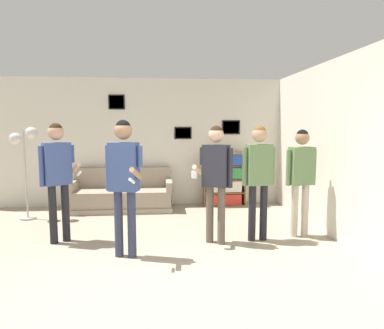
# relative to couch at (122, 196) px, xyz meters

# --- Properties ---
(ground_plane) EXTENTS (20.00, 20.00, 0.00)m
(ground_plane) POSITION_rel_couch_xyz_m (0.63, -3.89, -0.28)
(ground_plane) COLOR gray
(wall_back) EXTENTS (7.91, 0.08, 2.70)m
(wall_back) POSITION_rel_couch_xyz_m (0.63, 0.42, 1.07)
(wall_back) COLOR silver
(wall_back) RESTS_ON ground_plane
(wall_right) EXTENTS (0.06, 6.68, 2.70)m
(wall_right) POSITION_rel_couch_xyz_m (3.41, -1.75, 1.07)
(wall_right) COLOR silver
(wall_right) RESTS_ON ground_plane
(couch) EXTENTS (2.03, 0.80, 0.83)m
(couch) POSITION_rel_couch_xyz_m (0.00, 0.00, 0.00)
(couch) COLOR gray
(couch) RESTS_ON ground_plane
(bookshelf) EXTENTS (0.89, 0.30, 1.13)m
(bookshelf) POSITION_rel_couch_xyz_m (2.15, 0.20, 0.28)
(bookshelf) COLOR brown
(bookshelf) RESTS_ON ground_plane
(floor_lamp) EXTENTS (0.50, 0.28, 1.68)m
(floor_lamp) POSITION_rel_couch_xyz_m (-1.65, -0.56, 1.06)
(floor_lamp) COLOR #ADA89E
(floor_lamp) RESTS_ON ground_plane
(person_player_foreground_left) EXTENTS (0.60, 0.38, 1.75)m
(person_player_foreground_left) POSITION_rel_couch_xyz_m (-0.68, -1.92, 0.80)
(person_player_foreground_left) COLOR black
(person_player_foreground_left) RESTS_ON ground_plane
(person_player_foreground_center) EXTENTS (0.48, 0.56, 1.78)m
(person_player_foreground_center) POSITION_rel_couch_xyz_m (0.33, -2.58, 0.83)
(person_player_foreground_center) COLOR #2D334C
(person_player_foreground_center) RESTS_ON ground_plane
(person_watcher_holding_cup) EXTENTS (0.58, 0.35, 1.71)m
(person_watcher_holding_cup) POSITION_rel_couch_xyz_m (1.58, -2.16, 0.77)
(person_watcher_holding_cup) COLOR brown
(person_watcher_holding_cup) RESTS_ON ground_plane
(person_spectator_near_bookshelf) EXTENTS (0.50, 0.24, 1.71)m
(person_spectator_near_bookshelf) POSITION_rel_couch_xyz_m (2.23, -2.10, 0.77)
(person_spectator_near_bookshelf) COLOR black
(person_spectator_near_bookshelf) RESTS_ON ground_plane
(person_spectator_far_right) EXTENTS (0.50, 0.25, 1.65)m
(person_spectator_far_right) POSITION_rel_couch_xyz_m (2.93, -1.96, 0.73)
(person_spectator_far_right) COLOR #B7AD99
(person_spectator_far_right) RESTS_ON ground_plane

